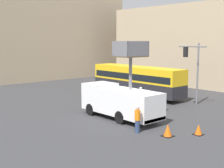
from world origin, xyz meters
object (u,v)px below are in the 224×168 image
object	(u,v)px
utility_truck	(120,100)
traffic_cone_near_truck	(198,130)
road_worker_near_truck	(137,119)
traffic_cone_mid_road	(168,131)
city_bus	(137,79)
road_worker_directing	(141,97)
traffic_light_pole	(193,64)

from	to	relation	value
utility_truck	traffic_cone_near_truck	world-z (taller)	utility_truck
utility_truck	road_worker_near_truck	xyz separation A→B (m)	(-1.68, -3.50, -0.57)
road_worker_near_truck	traffic_cone_mid_road	world-z (taller)	road_worker_near_truck
traffic_cone_near_truck	utility_truck	bearing A→B (deg)	98.60
city_bus	road_worker_directing	distance (m)	5.91
traffic_cone_near_truck	traffic_cone_mid_road	size ratio (longest dim) A/B	0.87
road_worker_directing	road_worker_near_truck	bearing A→B (deg)	-171.65
utility_truck	traffic_cone_near_truck	bearing A→B (deg)	-81.40
traffic_light_pole	city_bus	bearing A→B (deg)	90.61
traffic_cone_near_truck	city_bus	bearing A→B (deg)	60.11
utility_truck	traffic_cone_near_truck	size ratio (longest dim) A/B	10.32
city_bus	road_worker_directing	size ratio (longest dim) A/B	6.15
utility_truck	city_bus	bearing A→B (deg)	36.94
city_bus	traffic_cone_mid_road	bearing A→B (deg)	146.21
road_worker_directing	traffic_cone_near_truck	bearing A→B (deg)	-145.41
city_bus	road_worker_near_truck	distance (m)	13.87
utility_truck	road_worker_near_truck	size ratio (longest dim) A/B	3.81
traffic_light_pole	traffic_cone_near_truck	world-z (taller)	traffic_light_pole
city_bus	road_worker_directing	xyz separation A→B (m)	(-3.93, -4.31, -0.96)
road_worker_near_truck	utility_truck	bearing A→B (deg)	132.04
road_worker_near_truck	road_worker_directing	distance (m)	8.01
utility_truck	road_worker_directing	size ratio (longest dim) A/B	3.79
traffic_light_pole	traffic_cone_mid_road	world-z (taller)	traffic_light_pole
utility_truck	road_worker_directing	xyz separation A→B (m)	(4.27, 1.86, -0.57)
utility_truck	road_worker_directing	distance (m)	4.69
city_bus	road_worker_near_truck	world-z (taller)	city_bus
traffic_cone_mid_road	traffic_light_pole	bearing A→B (deg)	25.85
traffic_cone_near_truck	traffic_cone_mid_road	world-z (taller)	traffic_cone_mid_road
traffic_cone_near_truck	traffic_light_pole	bearing A→B (deg)	36.91
city_bus	traffic_light_pole	world-z (taller)	traffic_light_pole
traffic_light_pole	traffic_cone_near_truck	xyz separation A→B (m)	(-7.31, -5.49, -3.58)
traffic_light_pole	road_worker_near_truck	bearing A→B (deg)	-165.50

